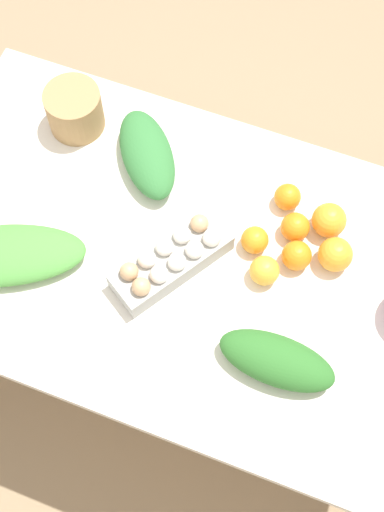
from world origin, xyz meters
TOP-DOWN VIEW (x-y plane):
  - ground_plane at (0.00, 0.00)m, footprint 8.00×8.00m
  - dining_table at (0.00, 0.00)m, footprint 1.39×0.81m
  - egg_carton at (0.04, 0.04)m, footprint 0.24×0.30m
  - paper_bag at (0.41, -0.25)m, footprint 0.14×0.14m
  - greens_bunch_chard at (-0.26, 0.17)m, footprint 0.26×0.11m
  - greens_bunch_kale at (0.41, 0.16)m, footprint 0.43×0.31m
  - greens_bunch_dandelion at (0.20, -0.21)m, footprint 0.26×0.28m
  - orange_0 at (-0.23, -0.08)m, footprint 0.07×0.07m
  - orange_1 at (-0.27, -0.19)m, footprint 0.08×0.08m
  - orange_2 at (-0.12, -0.08)m, footprint 0.07×0.07m
  - orange_3 at (-0.31, -0.11)m, footprint 0.08×0.08m
  - orange_4 at (-0.20, -0.15)m, footprint 0.07×0.07m
  - orange_5 at (-0.16, -0.22)m, footprint 0.06×0.06m
  - orange_6 at (-0.17, -0.02)m, footprint 0.07×0.07m

SIDE VIEW (x-z plane):
  - ground_plane at x=0.00m, z-range 0.00..0.00m
  - dining_table at x=0.00m, z-range 0.27..1.00m
  - greens_bunch_kale at x=0.41m, z-range 0.74..0.80m
  - orange_5 at x=-0.16m, z-range 0.74..0.80m
  - orange_2 at x=-0.12m, z-range 0.74..0.80m
  - orange_4 at x=-0.20m, z-range 0.74..0.80m
  - orange_6 at x=-0.17m, z-range 0.74..0.81m
  - orange_0 at x=-0.23m, z-range 0.74..0.81m
  - greens_bunch_chard at x=-0.26m, z-range 0.74..0.81m
  - greens_bunch_dandelion at x=0.20m, z-range 0.74..0.82m
  - orange_3 at x=-0.31m, z-range 0.74..0.82m
  - orange_1 at x=-0.27m, z-range 0.74..0.82m
  - egg_carton at x=0.04m, z-range 0.73..0.82m
  - paper_bag at x=0.41m, z-range 0.74..0.85m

